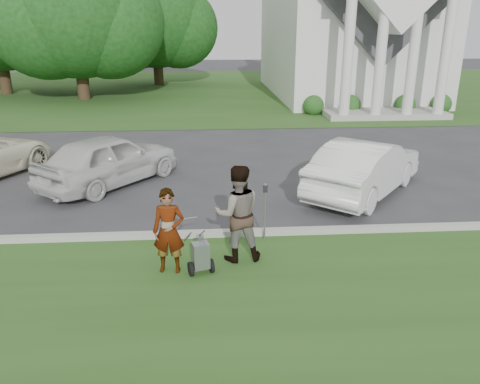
{
  "coord_description": "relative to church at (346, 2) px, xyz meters",
  "views": [
    {
      "loc": [
        -0.12,
        -8.92,
        4.4
      ],
      "look_at": [
        0.49,
        0.0,
        1.24
      ],
      "focal_mm": 35.0,
      "sensor_mm": 36.0,
      "label": 1
    }
  ],
  "objects": [
    {
      "name": "ground",
      "position": [
        -9.0,
        -23.11,
        -5.94
      ],
      "size": [
        120.0,
        120.0,
        0.0
      ],
      "primitive_type": "plane",
      "color": "#333335",
      "rests_on": "ground"
    },
    {
      "name": "grass_strip",
      "position": [
        -9.0,
        -26.11,
        -5.93
      ],
      "size": [
        80.0,
        7.0,
        0.01
      ],
      "primitive_type": "cube",
      "color": "#284E1B",
      "rests_on": "ground"
    },
    {
      "name": "church_lawn",
      "position": [
        -9.0,
        3.89,
        -5.93
      ],
      "size": [
        80.0,
        30.0,
        0.01
      ],
      "primitive_type": "cube",
      "color": "#284E1B",
      "rests_on": "ground"
    },
    {
      "name": "curb",
      "position": [
        -9.0,
        -22.56,
        -5.86
      ],
      "size": [
        80.0,
        0.18,
        0.15
      ],
      "primitive_type": "cube",
      "color": "#9E9E93",
      "rests_on": "ground"
    },
    {
      "name": "church",
      "position": [
        0.0,
        0.0,
        0.0
      ],
      "size": [
        9.19,
        19.0,
        24.1
      ],
      "color": "white",
      "rests_on": "ground"
    },
    {
      "name": "tree_left",
      "position": [
        -17.01,
        -1.13,
        -0.83
      ],
      "size": [
        10.63,
        8.4,
        9.71
      ],
      "color": "#332316",
      "rests_on": "ground"
    },
    {
      "name": "tree_back",
      "position": [
        -13.01,
        6.87,
        -1.21
      ],
      "size": [
        9.61,
        7.6,
        8.89
      ],
      "color": "#332316",
      "rests_on": "ground"
    },
    {
      "name": "striping_cart",
      "position": [
        -9.32,
        -24.19,
        -5.57
      ],
      "size": [
        0.61,
        0.98,
        0.85
      ],
      "rotation": [
        0.0,
        0.0,
        0.28
      ],
      "color": "black",
      "rests_on": "ground"
    },
    {
      "name": "person_left",
      "position": [
        -9.89,
        -24.05,
        -5.12
      ],
      "size": [
        0.63,
        0.45,
        1.64
      ],
      "primitive_type": "imported",
      "rotation": [
        0.0,
        0.0,
        -0.1
      ],
      "color": "#999999",
      "rests_on": "ground"
    },
    {
      "name": "person_right",
      "position": [
        -8.59,
        -23.65,
        -4.97
      ],
      "size": [
        1.02,
        0.83,
        1.94
      ],
      "primitive_type": "imported",
      "rotation": [
        0.0,
        0.0,
        3.25
      ],
      "color": "#999999",
      "rests_on": "ground"
    },
    {
      "name": "parking_meter_near",
      "position": [
        -7.95,
        -22.79,
        -5.13
      ],
      "size": [
        0.09,
        0.08,
        1.29
      ],
      "color": "gray",
      "rests_on": "ground"
    },
    {
      "name": "car_b",
      "position": [
        -12.02,
        -18.66,
        -5.18
      ],
      "size": [
        4.16,
        4.61,
        1.52
      ],
      "primitive_type": "imported",
      "rotation": [
        0.0,
        0.0,
        2.48
      ],
      "color": "silver",
      "rests_on": "ground"
    },
    {
      "name": "car_d",
      "position": [
        -4.84,
        -19.97,
        -5.18
      ],
      "size": [
        4.21,
        4.58,
        1.53
      ],
      "primitive_type": "imported",
      "rotation": [
        0.0,
        0.0,
        2.44
      ],
      "color": "white",
      "rests_on": "ground"
    }
  ]
}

